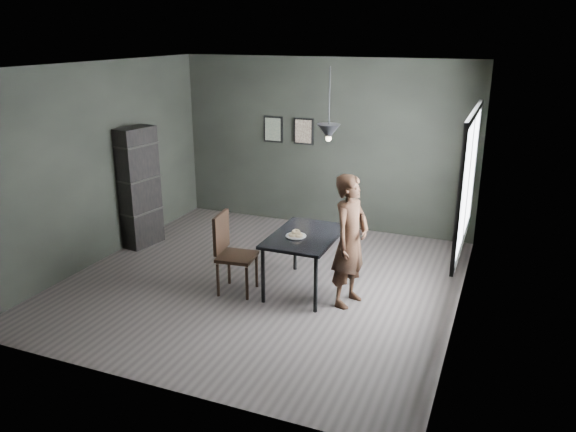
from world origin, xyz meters
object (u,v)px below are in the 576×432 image
at_px(wood_chair, 230,248).
at_px(shelf_unit, 138,187).
at_px(woman, 350,241).
at_px(cafe_table, 305,240).
at_px(white_plate, 296,236).
at_px(pendant_lamp, 329,132).

bearing_deg(wood_chair, shelf_unit, 148.16).
bearing_deg(woman, cafe_table, 90.37).
height_order(white_plate, shelf_unit, shelf_unit).
distance_m(cafe_table, white_plate, 0.16).
bearing_deg(cafe_table, shelf_unit, 169.00).
distance_m(shelf_unit, pendant_lamp, 3.40).
bearing_deg(woman, shelf_unit, 92.85).
distance_m(cafe_table, shelf_unit, 2.98).
distance_m(white_plate, shelf_unit, 2.93).
bearing_deg(cafe_table, white_plate, -121.58).
bearing_deg(woman, wood_chair, 113.60).
xyz_separation_m(woman, wood_chair, (-1.49, -0.24, -0.22)).
distance_m(woman, wood_chair, 1.53).
distance_m(woman, pendant_lamp, 1.32).
bearing_deg(white_plate, wood_chair, -160.41).
bearing_deg(pendant_lamp, white_plate, -145.78).
bearing_deg(cafe_table, wood_chair, -155.04).
relative_size(wood_chair, shelf_unit, 0.56).
height_order(white_plate, wood_chair, wood_chair).
height_order(wood_chair, pendant_lamp, pendant_lamp).
height_order(cafe_table, woman, woman).
height_order(cafe_table, shelf_unit, shelf_unit).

